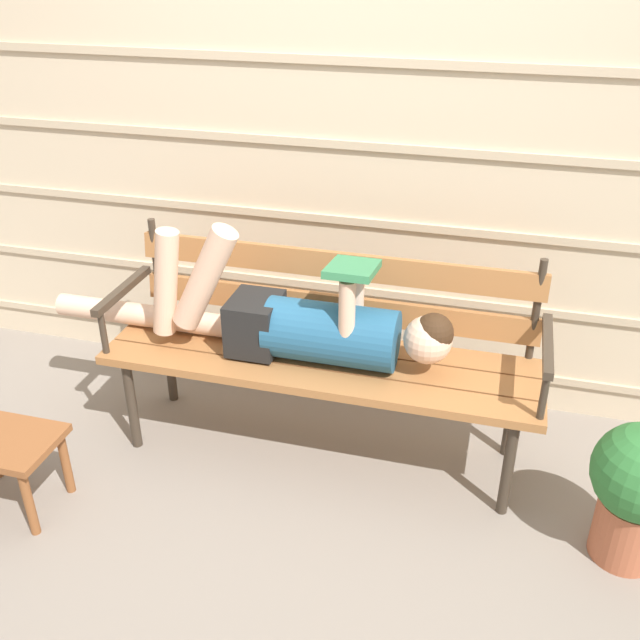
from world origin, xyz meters
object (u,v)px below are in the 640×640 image
at_px(footstool, 3,450).
at_px(potted_plant, 639,487).
at_px(reclining_person, 294,322).
at_px(park_bench, 324,341).

height_order(footstool, potted_plant, potted_plant).
relative_size(reclining_person, footstool, 4.11).
relative_size(park_bench, reclining_person, 1.02).
height_order(park_bench, footstool, park_bench).
bearing_deg(footstool, park_bench, 33.41).
distance_m(reclining_person, footstool, 1.22).
bearing_deg(park_bench, potted_plant, -16.50).
bearing_deg(potted_plant, reclining_person, 167.63).
height_order(reclining_person, footstool, reclining_person).
bearing_deg(reclining_person, potted_plant, -12.37).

